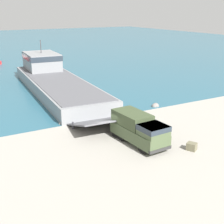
% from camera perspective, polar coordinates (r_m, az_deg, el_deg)
% --- Properties ---
extents(ground_plane, '(240.00, 240.00, 0.00)m').
position_cam_1_polar(ground_plane, '(33.77, -1.05, -4.46)').
color(ground_plane, '#9E998E').
extents(landing_craft, '(10.11, 37.55, 7.52)m').
position_cam_1_polar(landing_craft, '(54.69, -10.70, 6.12)').
color(landing_craft, gray).
rests_on(landing_craft, ground_plane).
extents(military_truck, '(2.98, 7.02, 3.00)m').
position_cam_1_polar(military_truck, '(31.62, 4.94, -3.03)').
color(military_truck, '#475638').
rests_on(military_truck, ground_plane).
extents(soldier_on_ramp, '(0.43, 0.50, 1.78)m').
position_cam_1_polar(soldier_on_ramp, '(32.29, 9.48, -3.84)').
color(soldier_on_ramp, '#475638').
rests_on(soldier_on_ramp, ground_plane).
extents(mooring_bollard, '(0.29, 0.29, 0.86)m').
position_cam_1_polar(mooring_bollard, '(35.89, -7.15, -2.39)').
color(mooring_bollard, '#333338').
rests_on(mooring_bollard, ground_plane).
extents(cargo_crate, '(1.08, 1.14, 0.75)m').
position_cam_1_polar(cargo_crate, '(31.43, 14.36, -6.13)').
color(cargo_crate, '#6B664C').
rests_on(cargo_crate, ground_plane).
extents(shoreline_rock_a, '(0.99, 0.99, 0.99)m').
position_cam_1_polar(shoreline_rock_a, '(44.41, 7.97, 1.02)').
color(shoreline_rock_a, gray).
rests_on(shoreline_rock_a, ground_plane).
extents(shoreline_rock_b, '(0.83, 0.83, 0.83)m').
position_cam_1_polar(shoreline_rock_b, '(44.27, 7.75, 0.98)').
color(shoreline_rock_b, gray).
rests_on(shoreline_rock_b, ground_plane).
extents(shoreline_rock_c, '(0.58, 0.58, 0.58)m').
position_cam_1_polar(shoreline_rock_c, '(41.74, 4.58, 0.01)').
color(shoreline_rock_c, gray).
rests_on(shoreline_rock_c, ground_plane).
extents(shoreline_rock_d, '(0.50, 0.50, 0.50)m').
position_cam_1_polar(shoreline_rock_d, '(37.74, -9.35, -2.20)').
color(shoreline_rock_d, gray).
rests_on(shoreline_rock_d, ground_plane).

